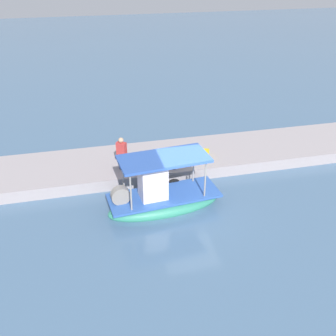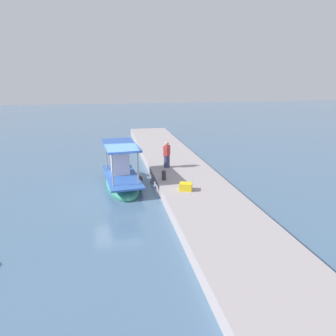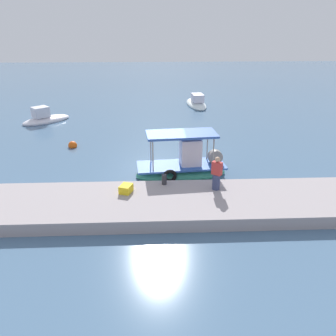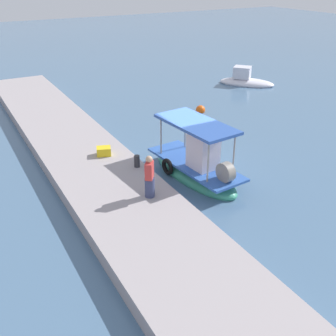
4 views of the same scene
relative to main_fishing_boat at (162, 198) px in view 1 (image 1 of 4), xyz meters
The scene contains 6 objects.
ground_plane 1.34m from the main_fishing_boat, 162.27° to the left, with size 120.00×120.00×0.00m, color slate.
dock_quay 3.92m from the main_fishing_boat, 107.65° to the right, with size 36.00×3.77×0.58m, color #A19799.
main_fishing_boat is the anchor object (origin of this frame).
fisherman_near_bollard 3.28m from the main_fishing_boat, 65.48° to the right, with size 0.52×0.51×1.63m.
mooring_bollard 2.54m from the main_fishing_boat, 116.16° to the right, with size 0.24×0.24×0.51m, color #2D2D33.
cargo_crate 4.22m from the main_fishing_boat, 133.75° to the right, with size 0.62×0.50×0.37m, color yellow.
Camera 1 is at (4.20, 13.40, 9.89)m, focal length 41.51 mm.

